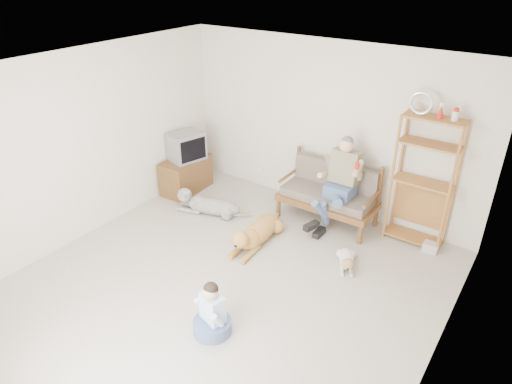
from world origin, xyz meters
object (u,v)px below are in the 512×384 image
Objects in this scene: loveseat at (330,192)px; etagere at (423,181)px; tv_stand at (186,175)px; golden_retriever at (256,233)px.

etagere reaches higher than loveseat.
tv_stand reaches higher than golden_retriever.
golden_retriever is at bearing -114.50° from loveseat.
tv_stand is at bearing -168.43° from loveseat.
loveseat is 0.68× the size of etagere.
tv_stand is (-2.54, -0.54, -0.19)m from loveseat.
loveseat is 1.07× the size of golden_retriever.
loveseat reaches higher than golden_retriever.
tv_stand is (-3.84, -0.72, -0.67)m from etagere.
etagere is 1.57× the size of golden_retriever.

